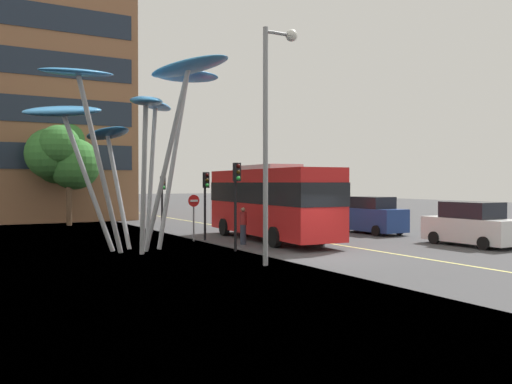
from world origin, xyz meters
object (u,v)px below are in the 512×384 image
at_px(traffic_light_kerb_far, 206,191).
at_px(pedestrian, 243,226).
at_px(red_bus, 270,199).
at_px(car_parked_mid, 372,216).
at_px(traffic_light_kerb_near, 236,187).
at_px(traffic_light_island_mid, 163,191).
at_px(car_parked_near, 472,225).
at_px(no_entry_sign, 194,210).
at_px(leaf_sculpture, 132,110).
at_px(street_lamp, 272,116).
at_px(car_parked_far, 308,211).

bearing_deg(traffic_light_kerb_far, pedestrian, -72.98).
xyz_separation_m(red_bus, car_parked_mid, (7.08, 0.26, -1.09)).
height_order(traffic_light_kerb_near, traffic_light_island_mid, traffic_light_kerb_near).
bearing_deg(traffic_light_kerb_near, traffic_light_kerb_far, 81.41).
height_order(traffic_light_kerb_far, car_parked_near, traffic_light_kerb_far).
xyz_separation_m(traffic_light_island_mid, pedestrian, (1.07, -8.23, -1.54)).
bearing_deg(traffic_light_kerb_near, no_entry_sign, 90.28).
distance_m(red_bus, no_entry_sign, 3.92).
distance_m(leaf_sculpture, street_lamp, 7.20).
distance_m(traffic_light_kerb_near, street_lamp, 4.81).
relative_size(car_parked_far, no_entry_sign, 1.73).
relative_size(traffic_light_kerb_far, car_parked_near, 0.77).
height_order(traffic_light_kerb_far, car_parked_mid, traffic_light_kerb_far).
xyz_separation_m(traffic_light_kerb_near, car_parked_far, (10.54, 9.67, -1.70)).
bearing_deg(street_lamp, no_entry_sign, 85.84).
bearing_deg(pedestrian, street_lamp, -109.16).
relative_size(car_parked_mid, no_entry_sign, 1.82).
bearing_deg(traffic_light_kerb_near, car_parked_far, 42.52).
distance_m(car_parked_far, pedestrian, 11.71).
relative_size(car_parked_mid, car_parked_far, 1.05).
distance_m(traffic_light_kerb_near, pedestrian, 3.27).
height_order(leaf_sculpture, no_entry_sign, leaf_sculpture).
xyz_separation_m(street_lamp, no_entry_sign, (0.63, 8.62, -3.76)).
distance_m(traffic_light_kerb_far, pedestrian, 3.16).
bearing_deg(car_parked_far, traffic_light_kerb_far, -153.61).
relative_size(traffic_light_kerb_far, car_parked_mid, 0.82).
height_order(leaf_sculpture, traffic_light_kerb_far, leaf_sculpture).
xyz_separation_m(traffic_light_kerb_near, pedestrian, (1.51, 2.22, -1.86)).
bearing_deg(car_parked_near, red_bus, 136.21).
relative_size(traffic_light_island_mid, pedestrian, 1.89).
distance_m(traffic_light_kerb_far, street_lamp, 9.34).
relative_size(traffic_light_kerb_far, pedestrian, 1.97).
xyz_separation_m(traffic_light_kerb_near, traffic_light_island_mid, (0.44, 10.45, -0.33)).
bearing_deg(car_parked_mid, car_parked_far, 90.98).
bearing_deg(traffic_light_kerb_near, leaf_sculpture, 148.13).
height_order(car_parked_near, car_parked_far, car_parked_far).
bearing_deg(traffic_light_kerb_near, street_lamp, -99.19).
distance_m(leaf_sculpture, car_parked_mid, 15.40).
distance_m(traffic_light_kerb_far, no_entry_sign, 1.23).
height_order(red_bus, car_parked_far, red_bus).
bearing_deg(no_entry_sign, red_bus, -22.06).
distance_m(traffic_light_kerb_far, car_parked_far, 11.06).
bearing_deg(car_parked_far, street_lamp, -129.29).
xyz_separation_m(car_parked_near, car_parked_mid, (0.08, 6.96, 0.05)).
distance_m(traffic_light_island_mid, no_entry_sign, 5.92).
distance_m(red_bus, leaf_sculpture, 8.47).
xyz_separation_m(car_parked_mid, car_parked_far, (-0.11, 6.26, 0.04)).
xyz_separation_m(car_parked_mid, pedestrian, (-9.14, -1.19, -0.12)).
bearing_deg(red_bus, no_entry_sign, 157.94).
height_order(car_parked_far, pedestrian, car_parked_far).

